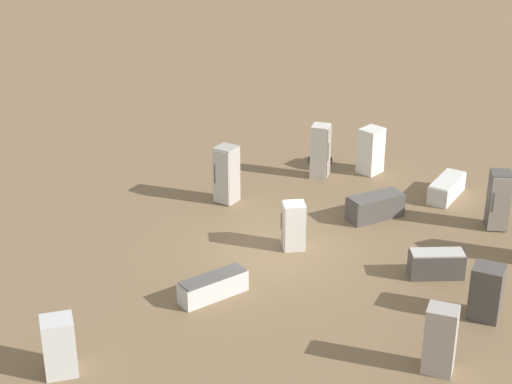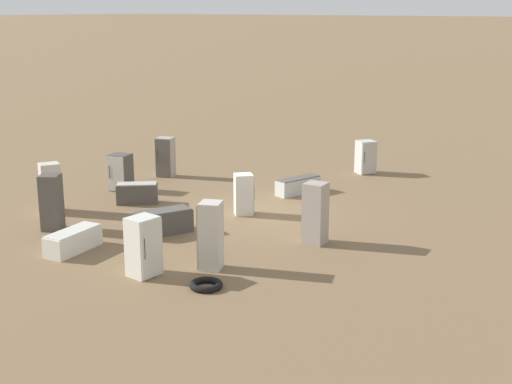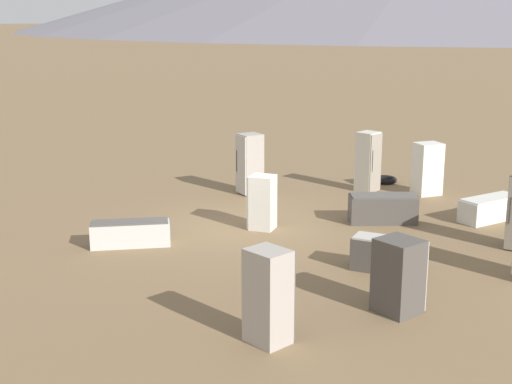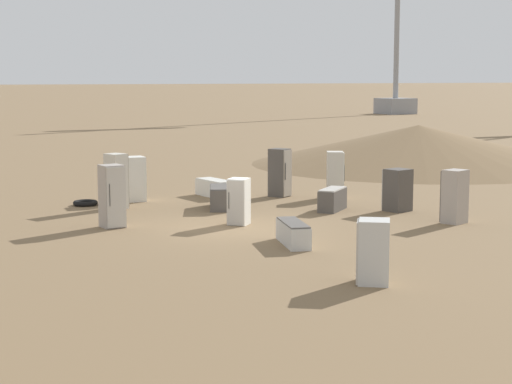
# 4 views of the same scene
# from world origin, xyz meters

# --- Properties ---
(ground_plane) EXTENTS (1000.00, 1000.00, 0.00)m
(ground_plane) POSITION_xyz_m (0.00, 0.00, 0.00)
(ground_plane) COLOR brown
(dirt_mound) EXTENTS (17.39, 17.39, 2.03)m
(dirt_mound) POSITION_xyz_m (16.48, 13.12, 1.01)
(dirt_mound) COLOR brown
(dirt_mound) RESTS_ON ground_plane
(power_pylon_1) EXTENTS (11.21, 3.84, 32.02)m
(power_pylon_1) POSITION_xyz_m (50.98, 64.15, 9.96)
(power_pylon_1) COLOR gray
(power_pylon_1) RESTS_ON ground_plane
(discarded_fridge_0) EXTENTS (0.98, 0.99, 1.42)m
(discarded_fridge_0) POSITION_xyz_m (-0.20, -7.67, 0.71)
(discarded_fridge_0) COLOR silver
(discarded_fridge_0) RESTS_ON ground_plane
(discarded_fridge_1) EXTENTS (0.70, 0.75, 1.89)m
(discarded_fridge_1) POSITION_xyz_m (-3.30, 1.69, 0.95)
(discarded_fridge_1) COLOR #A89E93
(discarded_fridge_1) RESTS_ON ground_plane
(discarded_fridge_2) EXTENTS (0.92, 1.93, 0.65)m
(discarded_fridge_2) POSITION_xyz_m (2.12, 6.50, 0.32)
(discarded_fridge_2) COLOR silver
(discarded_fridge_2) RESTS_ON ground_plane
(discarded_fridge_3) EXTENTS (1.50, 1.41, 0.76)m
(discarded_fridge_3) POSITION_xyz_m (4.35, 1.60, 0.38)
(discarded_fridge_3) COLOR #4C4742
(discarded_fridge_3) RESTS_ON ground_plane
(discarded_fridge_4) EXTENTS (0.80, 0.80, 1.90)m
(discarded_fridge_4) POSITION_xyz_m (-2.09, 5.25, 0.95)
(discarded_fridge_4) COLOR beige
(discarded_fridge_4) RESTS_ON ground_plane
(discarded_fridge_5) EXTENTS (0.86, 0.87, 1.75)m
(discarded_fridge_5) POSITION_xyz_m (6.00, 4.16, 0.87)
(discarded_fridge_5) COLOR beige
(discarded_fridge_5) RESTS_ON ground_plane
(discarded_fridge_6) EXTENTS (0.85, 0.85, 1.43)m
(discarded_fridge_6) POSITION_xyz_m (0.32, 0.46, 0.71)
(discarded_fridge_6) COLOR silver
(discarded_fridge_6) RESTS_ON ground_plane
(discarded_fridge_7) EXTENTS (0.89, 0.92, 1.82)m
(discarded_fridge_7) POSITION_xyz_m (4.34, 5.44, 0.91)
(discarded_fridge_7) COLOR #4C4742
(discarded_fridge_7) RESTS_ON ground_plane
(discarded_fridge_8) EXTENTS (0.91, 0.91, 1.43)m
(discarded_fridge_8) POSITION_xyz_m (6.27, 0.56, 0.71)
(discarded_fridge_8) COLOR #4C4742
(discarded_fridge_8) RESTS_ON ground_plane
(discarded_fridge_9) EXTENTS (0.84, 0.80, 1.66)m
(discarded_fridge_9) POSITION_xyz_m (6.44, -2.21, 0.83)
(discarded_fridge_9) COLOR #A89E93
(discarded_fridge_9) RESTS_ON ground_plane
(discarded_fridge_10) EXTENTS (1.03, 1.98, 0.62)m
(discarded_fridge_10) POSITION_xyz_m (0.32, -3.05, 0.31)
(discarded_fridge_10) COLOR silver
(discarded_fridge_10) RESTS_ON ground_plane
(discarded_fridge_11) EXTENTS (0.74, 0.81, 1.63)m
(discarded_fridge_11) POSITION_xyz_m (-0.97, 6.70, 0.81)
(discarded_fridge_11) COLOR silver
(discarded_fridge_11) RESTS_ON ground_plane
(discarded_fridge_12) EXTENTS (1.35, 1.92, 0.77)m
(discarded_fridge_12) POSITION_xyz_m (1.11, 3.69, 0.38)
(discarded_fridge_12) COLOR #4C4742
(discarded_fridge_12) RESTS_ON ground_plane
(scrap_tire) EXTENTS (0.87, 0.87, 0.17)m
(scrap_tire) POSITION_xyz_m (-2.89, 6.43, 0.09)
(scrap_tire) COLOR black
(scrap_tire) RESTS_ON ground_plane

